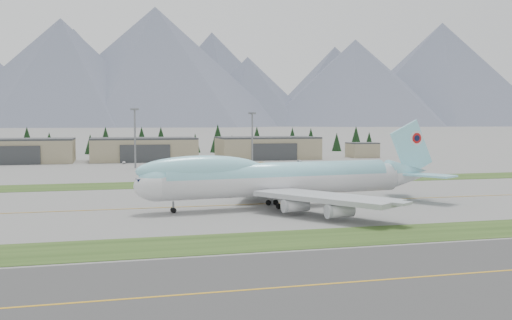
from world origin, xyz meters
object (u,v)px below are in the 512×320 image
object	(u,v)px
service_vehicle_b	(262,164)
boeing_747_freighter	(280,178)
hangar_left	(17,151)
service_vehicle_a	(124,164)
service_vehicle_c	(300,162)
hangar_center	(144,149)
hangar_right	(267,148)

from	to	relation	value
service_vehicle_b	boeing_747_freighter	bearing A→B (deg)	163.06
hangar_left	service_vehicle_a	world-z (taller)	hangar_left
service_vehicle_a	service_vehicle_c	bearing A→B (deg)	-1.18
hangar_left	hangar_center	world-z (taller)	same
hangar_center	service_vehicle_a	size ratio (longest dim) A/B	13.80
boeing_747_freighter	hangar_right	world-z (taller)	boeing_747_freighter
hangar_left	service_vehicle_b	world-z (taller)	hangar_left
hangar_left	boeing_747_freighter	bearing A→B (deg)	-64.11
service_vehicle_c	hangar_center	bearing A→B (deg)	156.57
hangar_center	boeing_747_freighter	bearing A→B (deg)	-82.60
boeing_747_freighter	service_vehicle_c	bearing A→B (deg)	63.19
hangar_left	service_vehicle_c	bearing A→B (deg)	-12.72
hangar_right	service_vehicle_b	size ratio (longest dim) A/B	14.53
hangar_center	service_vehicle_b	size ratio (longest dim) A/B	14.53
hangar_left	service_vehicle_c	size ratio (longest dim) A/B	13.20
service_vehicle_a	boeing_747_freighter	bearing A→B (deg)	-72.10
service_vehicle_b	hangar_right	bearing A→B (deg)	-22.79
hangar_left	service_vehicle_c	xyz separation A→B (m)	(122.52, -27.65, -5.39)
service_vehicle_a	service_vehicle_b	size ratio (longest dim) A/B	1.05
service_vehicle_a	hangar_center	bearing A→B (deg)	68.41
boeing_747_freighter	service_vehicle_c	size ratio (longest dim) A/B	19.51
hangar_left	service_vehicle_c	world-z (taller)	hangar_left
hangar_left	service_vehicle_b	bearing A→B (deg)	-18.92
boeing_747_freighter	hangar_center	bearing A→B (deg)	91.07
hangar_left	hangar_right	distance (m)	115.00
hangar_center	service_vehicle_a	distance (m)	21.40
service_vehicle_a	hangar_left	bearing A→B (deg)	163.63
hangar_center	service_vehicle_c	size ratio (longest dim) A/B	13.20
service_vehicle_b	service_vehicle_c	bearing A→B (deg)	-72.65
hangar_right	service_vehicle_a	world-z (taller)	hangar_right
service_vehicle_a	service_vehicle_c	world-z (taller)	service_vehicle_a
boeing_747_freighter	hangar_left	world-z (taller)	boeing_747_freighter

